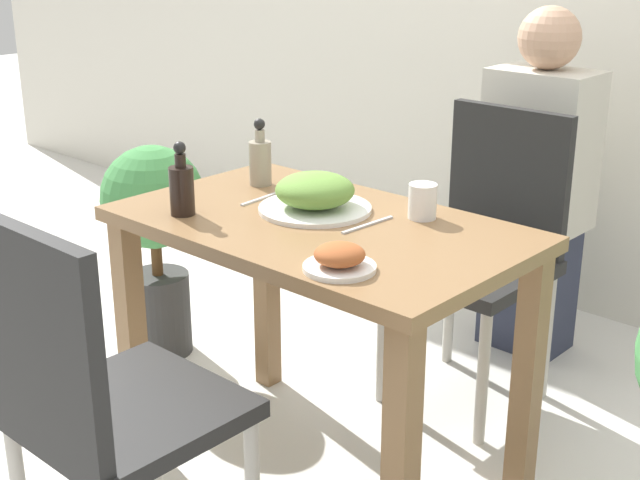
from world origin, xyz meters
TOP-DOWN VIEW (x-y plane):
  - ground_plane at (0.00, 0.00)m, footprint 16.00×16.00m
  - dining_table at (0.00, 0.00)m, footprint 1.02×0.61m
  - chair_near at (-0.01, -0.67)m, footprint 0.42×0.42m
  - chair_far at (0.06, 0.67)m, footprint 0.42×0.42m
  - food_plate at (-0.06, 0.05)m, footprint 0.29×0.29m
  - side_plate at (0.25, -0.21)m, footprint 0.16×0.16m
  - drink_cup at (0.17, 0.19)m, footprint 0.07×0.07m
  - sauce_bottle at (-0.29, -0.19)m, footprint 0.06×0.06m
  - condiment_bottle at (-0.34, 0.13)m, footprint 0.06×0.06m
  - fork_utensil at (-0.24, 0.05)m, footprint 0.02×0.20m
  - spoon_utensil at (0.11, 0.05)m, footprint 0.02×0.18m
  - potted_plant_left at (-0.89, 0.16)m, footprint 0.34×0.34m
  - person_figure at (0.01, 1.06)m, footprint 0.34×0.22m

SIDE VIEW (x-z plane):
  - ground_plane at x=0.00m, z-range 0.00..0.00m
  - potted_plant_left at x=-0.89m, z-range 0.10..0.83m
  - chair_near at x=-0.01m, z-range 0.06..0.95m
  - chair_far at x=0.06m, z-range 0.06..0.95m
  - person_figure at x=0.01m, z-range 0.00..1.17m
  - dining_table at x=0.00m, z-range 0.23..0.95m
  - fork_utensil at x=-0.24m, z-range 0.72..0.73m
  - spoon_utensil at x=0.11m, z-range 0.72..0.73m
  - side_plate at x=0.25m, z-range 0.72..0.78m
  - drink_cup at x=0.17m, z-range 0.72..0.81m
  - food_plate at x=-0.06m, z-range 0.72..0.81m
  - sauce_bottle at x=-0.29m, z-range 0.70..0.89m
  - condiment_bottle at x=-0.34m, z-range 0.70..0.89m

